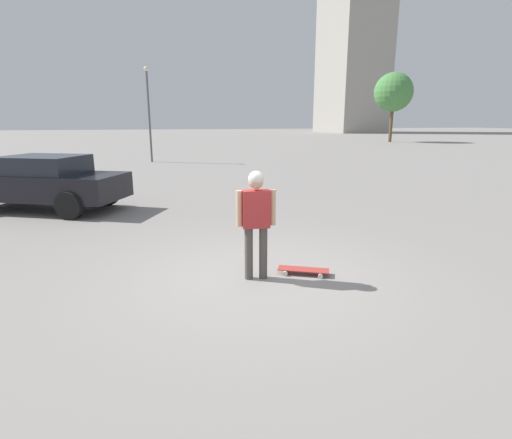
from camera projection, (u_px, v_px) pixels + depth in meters
ground_plane at (256, 278)px, 6.26m from camera, size 220.00×220.00×0.00m
person at (256, 214)px, 6.01m from camera, size 0.60×0.25×1.69m
skateboard at (303, 270)px, 6.40m from camera, size 0.83×0.58×0.09m
car_parked_near at (43, 182)px, 10.84m from camera, size 4.70×3.52×1.49m
building_block_distant at (353, 50)px, 79.57m from camera, size 10.01×14.29×32.30m
tree_distant at (394, 92)px, 44.65m from camera, size 4.28×4.28×7.64m
lamp_post at (149, 107)px, 23.04m from camera, size 0.28×0.28×5.38m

